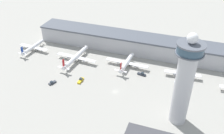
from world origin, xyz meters
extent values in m
plane|color=#9E9B93|center=(0.00, 0.00, 0.00)|extent=(1000.00, 1000.00, 0.00)
cube|color=#B2B2B7|center=(0.00, 70.00, 8.04)|extent=(209.28, 22.00, 16.08)
cube|color=#4C515B|center=(0.00, 70.00, 16.88)|extent=(209.28, 25.00, 1.60)
cylinder|color=#BCBCC1|center=(51.08, -14.75, 26.57)|extent=(11.50, 11.50, 53.14)
cylinder|color=#565B66|center=(51.08, -14.75, 53.54)|extent=(17.13, 17.13, 0.80)
cylinder|color=#334C60|center=(51.08, -14.75, 56.45)|extent=(15.76, 15.76, 5.02)
cylinder|color=#565B66|center=(51.08, -14.75, 59.46)|extent=(17.13, 17.13, 1.00)
sphere|color=white|center=(51.08, -14.75, 63.27)|extent=(6.61, 6.61, 6.61)
cylinder|color=white|center=(-101.69, 36.76, 4.10)|extent=(5.52, 25.39, 3.61)
cone|color=white|center=(-100.61, 50.94, 4.10)|extent=(3.85, 3.52, 3.61)
cone|color=white|center=(-102.81, 22.04, 4.10)|extent=(3.57, 4.57, 3.25)
cube|color=white|center=(-101.65, 37.26, 3.47)|extent=(32.96, 6.88, 0.44)
cylinder|color=#A8A8B2|center=(-108.43, 38.78, 2.38)|extent=(2.28, 4.11, 1.99)
cylinder|color=#A8A8B2|center=(-94.73, 37.74, 2.38)|extent=(2.28, 4.11, 1.99)
cube|color=navy|center=(-102.88, 21.17, 8.80)|extent=(0.51, 2.81, 5.78)
cube|color=white|center=(-102.91, 20.78, 4.47)|extent=(10.24, 2.76, 0.24)
cylinder|color=black|center=(-100.82, 48.12, 1.15)|extent=(0.28, 0.28, 2.30)
cylinder|color=black|center=(-99.19, 36.27, 1.15)|extent=(0.28, 0.28, 2.30)
cylinder|color=black|center=(-104.24, 36.66, 1.15)|extent=(0.28, 0.28, 2.30)
cylinder|color=white|center=(-50.50, 31.98, 4.77)|extent=(6.32, 34.95, 4.14)
cone|color=white|center=(-49.29, 51.18, 4.77)|extent=(4.37, 3.98, 4.14)
cone|color=white|center=(-51.75, 12.16, 4.77)|extent=(4.03, 5.20, 3.73)
cube|color=white|center=(-50.46, 32.67, 4.04)|extent=(40.80, 6.95, 0.44)
cylinder|color=#A8A8B2|center=(-58.90, 34.21, 2.79)|extent=(2.56, 4.69, 2.28)
cylinder|color=#A8A8B2|center=(-41.88, 33.13, 2.79)|extent=(2.56, 4.69, 2.28)
cube|color=red|center=(-51.81, 11.16, 10.15)|extent=(0.48, 2.81, 6.63)
cube|color=white|center=(-51.84, 10.76, 5.18)|extent=(11.70, 2.73, 0.24)
cylinder|color=black|center=(-49.48, 48.12, 1.35)|extent=(0.28, 0.28, 2.69)
cylinder|color=black|center=(-47.61, 31.69, 1.35)|extent=(0.28, 0.28, 2.69)
cylinder|color=black|center=(-53.40, 32.06, 1.35)|extent=(0.28, 0.28, 2.69)
cylinder|color=white|center=(-1.93, 39.08, 4.65)|extent=(5.22, 24.22, 4.00)
cone|color=white|center=(-1.22, 52.88, 4.65)|extent=(4.18, 3.80, 4.00)
cone|color=white|center=(-2.66, 24.68, 4.65)|extent=(3.84, 4.97, 3.60)
cube|color=white|center=(-1.90, 39.56, 3.95)|extent=(40.75, 6.46, 0.44)
cylinder|color=#A8A8B2|center=(-10.36, 40.99, 2.74)|extent=(2.42, 4.50, 2.20)
cylinder|color=#A8A8B2|center=(6.66, 40.12, 2.74)|extent=(2.42, 4.50, 2.20)
cube|color=red|center=(-2.71, 23.72, 9.85)|extent=(0.44, 2.81, 6.40)
cube|color=white|center=(-2.73, 23.32, 5.05)|extent=(11.28, 2.57, 0.24)
cylinder|color=black|center=(-1.37, 49.89, 1.32)|extent=(0.28, 0.28, 2.65)
cylinder|color=black|center=(0.85, 38.62, 1.32)|extent=(0.28, 0.28, 2.65)
cylinder|color=black|center=(-4.74, 38.90, 1.32)|extent=(0.28, 0.28, 2.65)
cylinder|color=white|center=(48.76, 38.53, 4.74)|extent=(5.80, 23.73, 4.35)
cone|color=white|center=(47.92, 52.21, 4.74)|extent=(4.59, 4.18, 4.35)
cone|color=white|center=(49.65, 24.19, 4.74)|extent=(4.23, 5.46, 3.92)
cube|color=white|center=(48.74, 38.99, 3.98)|extent=(31.34, 6.31, 0.44)
cylinder|color=#A8A8B2|center=(42.15, 39.59, 2.66)|extent=(2.69, 4.93, 2.40)
cylinder|color=#A8A8B2|center=(55.20, 40.40, 2.66)|extent=(2.69, 4.93, 2.40)
cube|color=#197FB2|center=(49.72, 23.14, 10.40)|extent=(0.47, 2.81, 6.97)
cube|color=white|center=(49.74, 22.74, 5.18)|extent=(12.29, 2.75, 0.24)
cylinder|color=black|center=(48.11, 49.06, 1.28)|extent=(0.28, 0.28, 2.56)
cylinder|color=black|center=(51.83, 38.38, 1.28)|extent=(0.28, 0.28, 2.56)
cylinder|color=black|center=(45.74, 38.01, 1.28)|extent=(0.28, 0.28, 2.56)
cube|color=black|center=(14.58, 30.32, 0.06)|extent=(6.60, 3.04, 0.12)
cube|color=#2D333D|center=(14.58, 30.32, 0.77)|extent=(7.81, 3.31, 1.54)
cube|color=#232D38|center=(15.33, 30.21, 2.17)|extent=(2.53, 2.26, 1.26)
cube|color=black|center=(-53.37, -7.07, 0.06)|extent=(4.38, 6.09, 0.12)
cube|color=#2D333D|center=(-53.37, -7.07, 0.68)|extent=(4.91, 7.11, 1.37)
cube|color=#232D38|center=(-53.65, -7.68, 1.92)|extent=(2.71, 2.69, 1.12)
cube|color=black|center=(-32.28, 3.70, 0.06)|extent=(2.51, 7.01, 0.12)
cube|color=gold|center=(-32.28, 3.70, 0.72)|extent=(2.62, 8.34, 1.45)
cube|color=#232D38|center=(-32.28, 4.53, 2.04)|extent=(2.27, 2.51, 1.19)
camera|label=1|loc=(50.50, -149.65, 126.21)|focal=40.00mm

